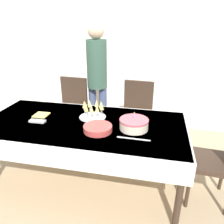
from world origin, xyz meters
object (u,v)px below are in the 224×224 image
(dining_chair_far_right, at_px, (136,114))
(birthday_cake, at_px, (134,124))
(person_standing, at_px, (97,73))
(champagne_tray, at_px, (93,109))
(plate_stack_main, at_px, (98,128))
(dining_chair_far_left, at_px, (72,108))
(dining_chair_right_end, at_px, (221,155))

(dining_chair_far_right, distance_m, birthday_cake, 0.89)
(person_standing, bearing_deg, champagne_tray, -77.85)
(plate_stack_main, bearing_deg, dining_chair_far_right, 74.20)
(dining_chair_far_left, height_order, birthday_cake, dining_chair_far_left)
(dining_chair_right_end, height_order, birthday_cake, dining_chair_right_end)
(dining_chair_far_right, relative_size, person_standing, 0.57)
(champagne_tray, height_order, plate_stack_main, champagne_tray)
(dining_chair_right_end, relative_size, plate_stack_main, 3.53)
(dining_chair_far_left, height_order, champagne_tray, dining_chair_far_left)
(dining_chair_far_left, distance_m, birthday_cake, 1.33)
(champagne_tray, relative_size, person_standing, 0.17)
(person_standing, bearing_deg, dining_chair_right_end, -33.86)
(birthday_cake, height_order, champagne_tray, champagne_tray)
(dining_chair_far_left, height_order, dining_chair_right_end, same)
(birthday_cake, height_order, person_standing, person_standing)
(dining_chair_far_right, relative_size, plate_stack_main, 3.53)
(champagne_tray, bearing_deg, dining_chair_right_end, -6.96)
(dining_chair_far_left, relative_size, birthday_cake, 3.44)
(dining_chair_far_left, xyz_separation_m, plate_stack_main, (0.66, -0.97, 0.23))
(dining_chair_far_left, xyz_separation_m, champagne_tray, (0.53, -0.67, 0.30))
(birthday_cake, xyz_separation_m, plate_stack_main, (-0.33, -0.12, -0.02))
(dining_chair_right_end, bearing_deg, dining_chair_far_right, 137.34)
(birthday_cake, relative_size, plate_stack_main, 1.03)
(dining_chair_far_right, xyz_separation_m, person_standing, (-0.59, 0.17, 0.50))
(plate_stack_main, height_order, person_standing, person_standing)
(dining_chair_right_end, relative_size, person_standing, 0.57)
(dining_chair_right_end, distance_m, champagne_tray, 1.35)
(dining_chair_far_left, height_order, plate_stack_main, dining_chair_far_left)
(dining_chair_far_right, bearing_deg, dining_chair_right_end, -42.66)
(dining_chair_far_left, relative_size, champagne_tray, 3.36)
(dining_chair_far_left, relative_size, person_standing, 0.57)
(dining_chair_right_end, bearing_deg, birthday_cake, -178.48)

